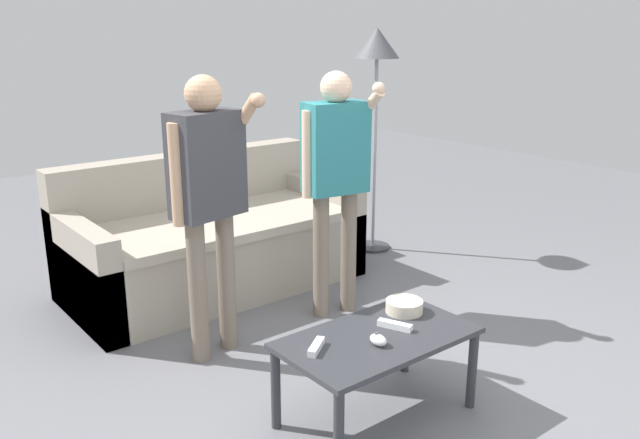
% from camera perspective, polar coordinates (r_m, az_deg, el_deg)
% --- Properties ---
extents(ground_plane, '(12.00, 12.00, 0.00)m').
position_cam_1_polar(ground_plane, '(3.41, 1.76, -14.19)').
color(ground_plane, slate).
extents(couch, '(1.93, 0.96, 0.87)m').
position_cam_1_polar(couch, '(4.58, -9.34, -1.97)').
color(couch, '#9E9384').
rests_on(couch, ground).
extents(coffee_table, '(0.88, 0.50, 0.41)m').
position_cam_1_polar(coffee_table, '(3.02, 4.97, -10.85)').
color(coffee_table, '#2D2D33').
rests_on(coffee_table, ground).
extents(snack_bowl, '(0.18, 0.18, 0.06)m').
position_cam_1_polar(snack_bowl, '(3.22, 7.26, -7.41)').
color(snack_bowl, beige).
rests_on(snack_bowl, coffee_table).
extents(game_remote_nunchuk, '(0.06, 0.09, 0.05)m').
position_cam_1_polar(game_remote_nunchuk, '(2.90, 5.03, -10.27)').
color(game_remote_nunchuk, white).
rests_on(game_remote_nunchuk, coffee_table).
extents(floor_lamp, '(0.33, 0.33, 1.71)m').
position_cam_1_polar(floor_lamp, '(5.09, 4.91, 13.47)').
color(floor_lamp, '#2D2D33').
rests_on(floor_lamp, ground).
extents(player_right, '(0.43, 0.36, 1.48)m').
position_cam_1_polar(player_right, '(3.91, 1.37, 4.62)').
color(player_right, '#756656').
rests_on(player_right, ground).
extents(player_left, '(0.47, 0.32, 1.50)m').
position_cam_1_polar(player_left, '(3.43, -9.61, 2.89)').
color(player_left, '#756656').
rests_on(player_left, ground).
extents(game_remote_wand_near, '(0.10, 0.16, 0.03)m').
position_cam_1_polar(game_remote_wand_near, '(3.06, 6.46, -9.03)').
color(game_remote_wand_near, white).
rests_on(game_remote_wand_near, coffee_table).
extents(game_remote_wand_far, '(0.14, 0.12, 0.03)m').
position_cam_1_polar(game_remote_wand_far, '(2.85, -0.33, -10.90)').
color(game_remote_wand_far, white).
rests_on(game_remote_wand_far, coffee_table).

